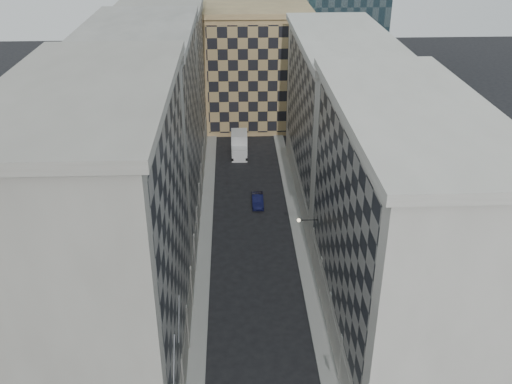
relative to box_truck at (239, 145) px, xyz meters
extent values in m
cube|color=gray|center=(-4.23, -24.16, -1.28)|extent=(1.50, 100.00, 0.15)
cube|color=gray|center=(6.27, -24.16, -1.28)|extent=(1.50, 100.00, 0.15)
cube|color=gray|center=(-9.98, -43.16, 10.14)|extent=(10.00, 22.00, 23.00)
cube|color=gray|center=(-5.10, -43.16, 11.64)|extent=(0.25, 19.36, 18.00)
cube|color=gray|center=(-5.18, -43.16, 0.24)|extent=(0.45, 21.12, 3.20)
cube|color=gray|center=(-9.98, -43.16, 21.99)|extent=(10.80, 22.80, 0.70)
cylinder|color=gray|center=(-5.33, -45.91, 0.84)|extent=(0.90, 0.90, 4.40)
cylinder|color=gray|center=(-5.33, -40.41, 0.84)|extent=(0.90, 0.90, 4.40)
cylinder|color=gray|center=(-5.33, -34.91, 0.84)|extent=(0.90, 0.90, 4.40)
cube|color=gray|center=(-9.98, -21.16, 9.64)|extent=(10.00, 22.00, 22.00)
cube|color=gray|center=(-5.10, -21.16, 11.14)|extent=(0.25, 19.36, 17.00)
cube|color=gray|center=(-5.18, -21.16, 0.24)|extent=(0.45, 21.12, 3.20)
cube|color=gray|center=(-9.98, -21.16, 20.99)|extent=(10.80, 22.80, 0.70)
cylinder|color=gray|center=(-5.33, -29.41, 0.84)|extent=(0.90, 0.90, 4.40)
cylinder|color=gray|center=(-5.33, -23.91, 0.84)|extent=(0.90, 0.90, 4.40)
cylinder|color=gray|center=(-5.33, -18.41, 0.84)|extent=(0.90, 0.90, 4.40)
cylinder|color=gray|center=(-5.33, -12.91, 0.84)|extent=(0.90, 0.90, 4.40)
cube|color=gray|center=(-9.98, 0.84, 9.14)|extent=(10.00, 22.00, 21.00)
cube|color=gray|center=(-5.10, 0.84, 10.64)|extent=(0.25, 19.36, 16.00)
cube|color=gray|center=(-5.18, 0.84, 0.24)|extent=(0.45, 21.12, 3.20)
cube|color=gray|center=(-9.98, 0.84, 19.99)|extent=(10.80, 22.80, 0.70)
cylinder|color=gray|center=(-5.33, -7.41, 0.84)|extent=(0.90, 0.90, 4.40)
cylinder|color=gray|center=(-5.33, -1.91, 0.84)|extent=(0.90, 0.90, 4.40)
cylinder|color=gray|center=(-5.33, 3.59, 0.84)|extent=(0.90, 0.90, 4.40)
cylinder|color=gray|center=(-5.33, 9.09, 0.84)|extent=(0.90, 0.90, 4.40)
cube|color=#BBB7AC|center=(12.02, -39.16, 8.64)|extent=(10.00, 26.00, 20.00)
cube|color=gray|center=(7.14, -39.16, 10.14)|extent=(0.25, 22.88, 15.00)
cube|color=#BBB7AC|center=(7.22, -39.16, 0.24)|extent=(0.45, 24.96, 3.20)
cube|color=#BBB7AC|center=(12.02, -39.16, 18.99)|extent=(10.80, 26.80, 0.70)
cylinder|color=#BBB7AC|center=(7.37, -44.36, 0.84)|extent=(0.90, 0.90, 4.40)
cylinder|color=#BBB7AC|center=(7.37, -39.16, 0.84)|extent=(0.90, 0.90, 4.40)
cylinder|color=#BBB7AC|center=(7.37, -33.96, 0.84)|extent=(0.90, 0.90, 4.40)
cylinder|color=#BBB7AC|center=(7.37, -28.76, 0.84)|extent=(0.90, 0.90, 4.40)
cube|color=#BBB7AC|center=(12.02, -12.16, 8.14)|extent=(10.00, 28.00, 19.00)
cube|color=gray|center=(7.14, -12.16, 9.64)|extent=(0.25, 24.64, 14.00)
cube|color=#BBB7AC|center=(7.22, -12.16, 0.24)|extent=(0.45, 26.88, 3.20)
cube|color=#BBB7AC|center=(12.02, -12.16, 17.99)|extent=(10.80, 28.80, 0.70)
cube|color=#9E7C53|center=(3.02, 13.84, 7.64)|extent=(16.00, 14.00, 18.00)
cube|color=tan|center=(3.02, 6.74, 7.64)|extent=(15.20, 0.25, 16.50)
cube|color=#9E7C53|center=(3.02, 13.84, 17.04)|extent=(16.80, 14.80, 0.80)
cube|color=#2D2823|center=(1.02, 27.84, 12.64)|extent=(6.00, 6.00, 28.00)
cylinder|color=gray|center=(-4.88, -50.16, 6.64)|extent=(0.10, 2.33, 2.33)
cylinder|color=gray|center=(-4.88, -46.16, 6.64)|extent=(0.10, 2.33, 2.33)
cylinder|color=black|center=(6.12, -30.16, 4.84)|extent=(1.80, 0.08, 0.08)
sphere|color=#FFE5B2|center=(5.22, -30.16, 4.84)|extent=(0.36, 0.36, 0.36)
cube|color=silver|center=(-0.02, -1.90, -0.45)|extent=(2.24, 2.44, 1.81)
cube|color=silver|center=(0.01, 0.72, 0.20)|extent=(2.36, 3.65, 3.11)
cylinder|color=black|center=(-1.04, -2.69, -0.90)|extent=(0.31, 0.91, 0.90)
cylinder|color=black|center=(0.97, -2.71, -0.90)|extent=(0.31, 0.91, 0.90)
cylinder|color=black|center=(-0.98, 1.93, -0.90)|extent=(0.31, 0.91, 0.90)
cylinder|color=black|center=(1.03, 1.91, -0.90)|extent=(0.31, 0.91, 0.90)
imported|color=#0E1034|center=(1.95, -15.71, -0.71)|extent=(1.40, 3.95, 1.30)
camera|label=1|loc=(-0.92, -76.99, 32.40)|focal=40.00mm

